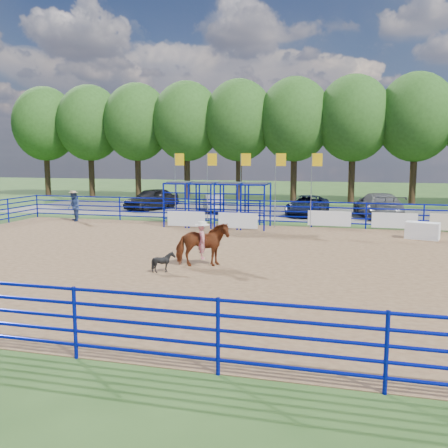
{
  "coord_description": "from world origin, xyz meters",
  "views": [
    {
      "loc": [
        5.39,
        -18.6,
        4.12
      ],
      "look_at": [
        0.21,
        1.0,
        1.3
      ],
      "focal_mm": 40.0,
      "sensor_mm": 36.0,
      "label": 1
    }
  ],
  "objects_px": {
    "announcer_table": "(422,231)",
    "car_c": "(307,205)",
    "spectator_cowboy": "(74,206)",
    "car_a": "(152,199)",
    "calf": "(164,262)",
    "car_b": "(214,203)",
    "horse_and_rider": "(202,243)",
    "car_d": "(378,205)"
  },
  "relations": [
    {
      "from": "announcer_table",
      "to": "car_c",
      "type": "bearing_deg",
      "value": 127.17
    },
    {
      "from": "spectator_cowboy",
      "to": "car_a",
      "type": "height_order",
      "value": "spectator_cowboy"
    },
    {
      "from": "spectator_cowboy",
      "to": "car_a",
      "type": "bearing_deg",
      "value": 75.63
    },
    {
      "from": "calf",
      "to": "announcer_table",
      "type": "bearing_deg",
      "value": -32.16
    },
    {
      "from": "car_b",
      "to": "car_c",
      "type": "distance_m",
      "value": 7.0
    },
    {
      "from": "horse_and_rider",
      "to": "car_d",
      "type": "bearing_deg",
      "value": 68.11
    },
    {
      "from": "spectator_cowboy",
      "to": "car_b",
      "type": "distance_m",
      "value": 10.34
    },
    {
      "from": "spectator_cowboy",
      "to": "car_c",
      "type": "bearing_deg",
      "value": 26.7
    },
    {
      "from": "spectator_cowboy",
      "to": "car_b",
      "type": "height_order",
      "value": "spectator_cowboy"
    },
    {
      "from": "announcer_table",
      "to": "spectator_cowboy",
      "type": "distance_m",
      "value": 20.17
    },
    {
      "from": "car_d",
      "to": "spectator_cowboy",
      "type": "bearing_deg",
      "value": 8.33
    },
    {
      "from": "announcer_table",
      "to": "horse_and_rider",
      "type": "relative_size",
      "value": 0.68
    },
    {
      "from": "car_c",
      "to": "car_b",
      "type": "bearing_deg",
      "value": 179.9
    },
    {
      "from": "calf",
      "to": "spectator_cowboy",
      "type": "height_order",
      "value": "spectator_cowboy"
    },
    {
      "from": "spectator_cowboy",
      "to": "car_c",
      "type": "height_order",
      "value": "spectator_cowboy"
    },
    {
      "from": "announcer_table",
      "to": "spectator_cowboy",
      "type": "bearing_deg",
      "value": 175.67
    },
    {
      "from": "horse_and_rider",
      "to": "car_d",
      "type": "height_order",
      "value": "horse_and_rider"
    },
    {
      "from": "car_b",
      "to": "horse_and_rider",
      "type": "bearing_deg",
      "value": 82.52
    },
    {
      "from": "car_b",
      "to": "car_a",
      "type": "bearing_deg",
      "value": -20.32
    },
    {
      "from": "horse_and_rider",
      "to": "car_b",
      "type": "relative_size",
      "value": 0.62
    },
    {
      "from": "horse_and_rider",
      "to": "car_d",
      "type": "relative_size",
      "value": 0.41
    },
    {
      "from": "horse_and_rider",
      "to": "car_a",
      "type": "xyz_separation_m",
      "value": [
        -9.52,
        17.69,
        -0.08
      ]
    },
    {
      "from": "horse_and_rider",
      "to": "car_a",
      "type": "height_order",
      "value": "horse_and_rider"
    },
    {
      "from": "announcer_table",
      "to": "car_a",
      "type": "relative_size",
      "value": 0.33
    },
    {
      "from": "spectator_cowboy",
      "to": "car_a",
      "type": "xyz_separation_m",
      "value": [
        1.96,
        7.64,
        -0.14
      ]
    },
    {
      "from": "car_a",
      "to": "calf",
      "type": "bearing_deg",
      "value": -47.12
    },
    {
      "from": "calf",
      "to": "spectator_cowboy",
      "type": "distance_m",
      "value": 15.41
    },
    {
      "from": "horse_and_rider",
      "to": "spectator_cowboy",
      "type": "relative_size",
      "value": 1.23
    },
    {
      "from": "announcer_table",
      "to": "car_b",
      "type": "distance_m",
      "value": 16.27
    },
    {
      "from": "calf",
      "to": "car_a",
      "type": "height_order",
      "value": "car_a"
    },
    {
      "from": "horse_and_rider",
      "to": "calf",
      "type": "relative_size",
      "value": 3.12
    },
    {
      "from": "horse_and_rider",
      "to": "car_b",
      "type": "bearing_deg",
      "value": 104.74
    },
    {
      "from": "calf",
      "to": "spectator_cowboy",
      "type": "bearing_deg",
      "value": 55.18
    },
    {
      "from": "announcer_table",
      "to": "car_c",
      "type": "height_order",
      "value": "car_c"
    },
    {
      "from": "announcer_table",
      "to": "spectator_cowboy",
      "type": "xyz_separation_m",
      "value": [
        -20.11,
        1.52,
        0.52
      ]
    },
    {
      "from": "car_c",
      "to": "car_d",
      "type": "height_order",
      "value": "car_d"
    },
    {
      "from": "announcer_table",
      "to": "car_b",
      "type": "relative_size",
      "value": 0.42
    },
    {
      "from": "car_a",
      "to": "car_b",
      "type": "height_order",
      "value": "car_a"
    },
    {
      "from": "announcer_table",
      "to": "car_c",
      "type": "relative_size",
      "value": 0.32
    },
    {
      "from": "calf",
      "to": "spectator_cowboy",
      "type": "xyz_separation_m",
      "value": [
        -10.44,
        11.32,
        0.57
      ]
    },
    {
      "from": "car_c",
      "to": "car_d",
      "type": "relative_size",
      "value": 0.86
    },
    {
      "from": "car_c",
      "to": "spectator_cowboy",
      "type": "bearing_deg",
      "value": -146.01
    }
  ]
}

